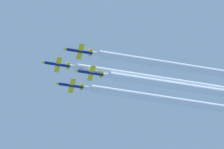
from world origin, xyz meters
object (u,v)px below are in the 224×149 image
jet_right_wingman (70,85)px  jet_slot (89,73)px  jet_left_wingman (78,51)px  jet_lead (56,64)px

jet_right_wingman → jet_slot: jet_right_wingman is taller
jet_left_wingman → jet_right_wingman: jet_right_wingman is taller
jet_left_wingman → jet_slot: bearing=-33.7°
jet_left_wingman → jet_right_wingman: bearing=-0.7°
jet_lead → jet_left_wingman: jet_lead is taller
jet_slot → jet_right_wingman: bearing=30.2°
jet_slot → jet_lead: bearing=86.0°
jet_lead → jet_slot: size_ratio=1.00×
jet_lead → jet_slot: jet_lead is taller
jet_left_wingman → jet_slot: (10.06, -6.70, -1.31)m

